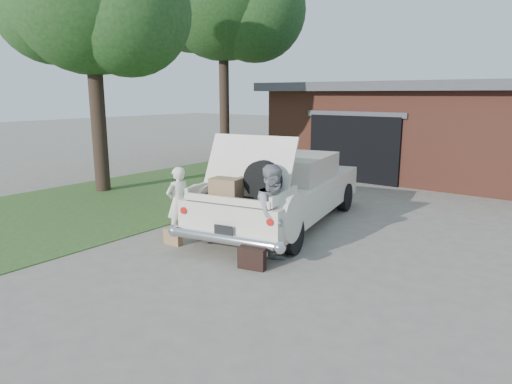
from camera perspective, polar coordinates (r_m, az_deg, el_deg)
The scene contains 8 objects.
ground at distance 8.44m, azimuth -2.48°, elevation -8.01°, with size 90.00×90.00×0.00m, color gray.
grass_strip at distance 14.24m, azimuth -11.91°, elevation 0.17°, with size 6.00×16.00×0.02m, color #2D4C1E.
house at distance 18.08m, azimuth 24.16°, elevation 7.21°, with size 12.80×7.80×3.30m.
sedan at distance 10.26m, azimuth 3.36°, elevation 0.29°, with size 3.09×5.73×2.14m.
woman_left at distance 9.43m, azimuth -9.70°, elevation -1.32°, with size 0.54×0.35×1.48m, color white.
woman_right at distance 7.88m, azimuth 2.29°, elevation -2.82°, with size 0.85×0.66×1.75m, color gray.
suitcase_left at distance 9.16m, azimuth -10.36°, elevation -5.53°, with size 0.40×0.13×0.31m, color #A17852.
suitcase_right at distance 7.78m, azimuth -0.53°, elevation -8.34°, with size 0.48×0.15×0.37m, color black.
Camera 1 is at (5.06, -6.10, 2.92)m, focal length 32.00 mm.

